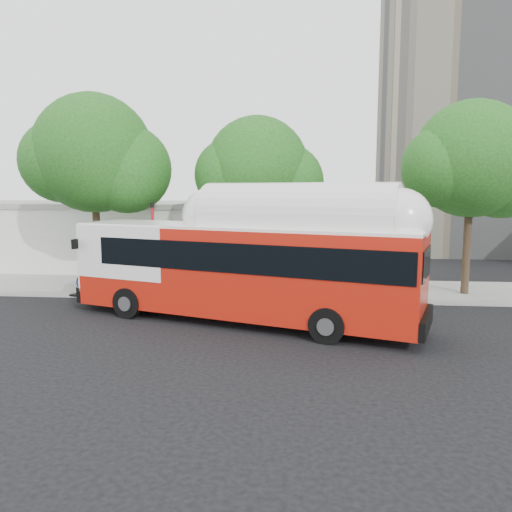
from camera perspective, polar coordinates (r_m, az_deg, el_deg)
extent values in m
plane|color=black|center=(19.20, 1.45, -7.74)|extent=(120.00, 120.00, 0.00)
cube|color=gray|center=(25.50, 2.46, -3.72)|extent=(60.00, 5.00, 0.15)
cube|color=gray|center=(22.96, 2.12, -4.99)|extent=(60.00, 0.30, 0.15)
cube|color=maroon|center=(23.32, -5.28, -4.81)|extent=(10.00, 0.32, 0.16)
cylinder|color=#2D2116|center=(26.16, -17.74, 2.77)|extent=(0.36, 0.36, 6.08)
sphere|color=#194B15|center=(26.14, -18.09, 11.10)|extent=(5.80, 5.80, 5.80)
sphere|color=#194B15|center=(25.70, -14.53, 9.60)|extent=(4.35, 4.35, 4.35)
cylinder|color=#2D2116|center=(24.69, 0.12, 2.12)|extent=(0.36, 0.36, 5.44)
sphere|color=#194B15|center=(24.60, 0.12, 10.03)|extent=(5.00, 5.00, 5.00)
sphere|color=#194B15|center=(24.69, 3.37, 8.43)|extent=(3.75, 3.75, 3.75)
cylinder|color=#2D2116|center=(25.57, 23.00, 2.06)|extent=(0.36, 0.36, 5.76)
sphere|color=#194B15|center=(25.52, 23.43, 10.13)|extent=(5.40, 5.40, 5.40)
sphere|color=#194B15|center=(26.16, 26.33, 8.32)|extent=(4.05, 4.05, 4.05)
cube|color=tan|center=(50.93, 26.25, 20.97)|extent=(18.00, 18.00, 35.00)
cube|color=silver|center=(36.01, -19.72, 2.25)|extent=(16.00, 10.00, 4.00)
cube|color=gray|center=(35.89, -19.87, 5.59)|extent=(16.20, 10.20, 0.30)
cube|color=#B3190C|center=(19.08, -1.70, -1.65)|extent=(13.64, 7.03, 3.24)
cube|color=black|center=(18.75, -0.17, 0.26)|extent=(12.39, 6.66, 1.06)
cube|color=white|center=(18.88, -1.72, 3.34)|extent=(13.61, 6.94, 0.11)
cube|color=white|center=(18.01, 4.71, 4.04)|extent=(7.49, 4.40, 0.61)
cube|color=black|center=(23.41, -18.10, -3.91)|extent=(1.49, 2.19, 0.07)
imported|color=#222198|center=(23.32, -18.15, -2.61)|extent=(1.24, 2.03, 1.01)
cylinder|color=red|center=(24.11, -11.64, 0.41)|extent=(0.13, 0.13, 4.25)
cube|color=black|center=(23.94, -11.78, 5.71)|extent=(0.05, 0.42, 0.27)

